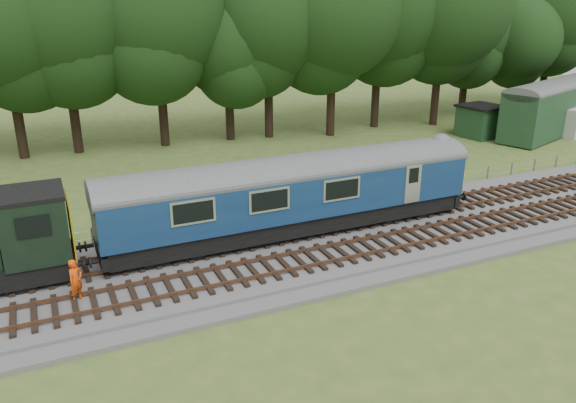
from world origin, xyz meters
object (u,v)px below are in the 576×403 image
parked_coach (563,102)px  caravan (574,120)px  dmu_railcar (293,189)px  worker (76,280)px

parked_coach → caravan: parked_coach is taller
dmu_railcar → worker: size_ratio=10.76×
parked_coach → worker: bearing=179.7°
worker → parked_coach: (41.37, 14.17, 1.33)m
parked_coach → caravan: size_ratio=3.61×
worker → caravan: caravan is taller
dmu_railcar → parked_coach: 33.42m
dmu_railcar → caravan: 32.92m
caravan → dmu_railcar: bearing=-179.7°
dmu_railcar → caravan: (31.23, 10.32, -1.41)m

